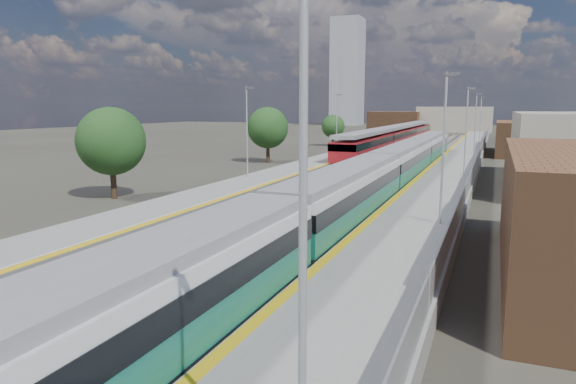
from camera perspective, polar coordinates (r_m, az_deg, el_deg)
The scene contains 11 objects.
ground at distance 55.53m, azimuth 12.53°, elevation 2.10°, with size 320.00×320.00×0.00m, color #47443A.
ballast_bed at distance 58.37m, azimuth 10.76°, elevation 2.54°, with size 10.50×155.00×0.06m, color #565451.
tracks at distance 59.89m, azimuth 11.64°, elevation 2.75°, with size 8.96×160.00×0.17m.
platform_right at distance 57.34m, azimuth 18.17°, elevation 2.62°, with size 4.70×155.00×8.52m.
platform_left at distance 59.98m, azimuth 4.38°, elevation 3.32°, with size 4.30×155.00×8.52m.
buildings at distance 145.57m, azimuth 11.44°, elevation 10.74°, with size 72.00×185.50×40.00m.
green_train at distance 37.41m, azimuth 10.30°, elevation 1.97°, with size 2.71×75.41×2.98m.
red_train at distance 82.86m, azimuth 11.95°, elevation 6.04°, with size 3.05×61.81×3.85m.
tree_a at distance 40.54m, azimuth -19.05°, elevation 5.34°, with size 5.08×5.08×6.88m.
tree_b at distance 63.74m, azimuth -2.26°, elevation 7.14°, with size 5.08×5.08×6.88m.
tree_c at distance 91.96m, azimuth 5.03°, elevation 7.27°, with size 4.09×4.09×5.54m.
Camera 1 is at (8.95, -4.38, 6.84)m, focal length 32.00 mm.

